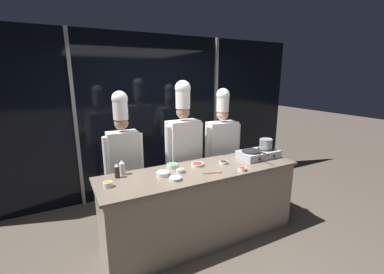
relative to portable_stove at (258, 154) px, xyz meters
The scene contains 20 objects.
ground_plane 1.34m from the portable_stove, behind, with size 24.00×24.00×0.00m, color brown.
window_wall_back 1.92m from the portable_stove, 119.16° to the left, with size 5.88×0.09×2.70m.
demo_counter 1.05m from the portable_stove, behind, with size 2.48×0.72×0.93m.
portable_stove is the anchor object (origin of this frame).
frying_pan 0.15m from the portable_stove, behind, with size 0.26×0.45×0.05m.
stock_pot 0.18m from the portable_stove, ahead, with size 0.20×0.18×0.14m.
squeeze_bottle_clear 1.82m from the portable_stove, behind, with size 0.06×0.06×0.17m.
squeeze_bottle_soy 1.89m from the portable_stove, behind, with size 0.06×0.06×0.17m.
prep_bowl_onion 1.41m from the portable_stove, behind, with size 0.15×0.15×0.05m.
prep_bowl_rice 1.35m from the portable_stove, behind, with size 0.13×0.13×0.04m.
prep_bowl_bell_pepper 0.91m from the portable_stove, behind, with size 0.16×0.16×0.03m.
prep_bowl_carrots 2.02m from the portable_stove, behind, with size 0.09×0.09×0.06m.
prep_bowl_scallions 1.23m from the portable_stove, behind, with size 0.13×0.13×0.06m.
prep_bowl_soy_glaze 0.57m from the portable_stove, behind, with size 0.11×0.11×0.04m.
prep_bowl_mushrooms 1.19m from the portable_stove, behind, with size 0.10×0.10×0.04m.
prep_bowl_chili_flakes 0.59m from the portable_stove, 150.19° to the right, with size 0.10×0.10×0.04m.
serving_spoon_slotted 0.86m from the portable_stove, 165.83° to the right, with size 0.23×0.08×0.02m.
chef_head 1.82m from the portable_stove, 157.97° to the left, with size 0.51×0.21×1.85m.
chef_sous 1.05m from the portable_stove, 146.47° to the left, with size 0.60×0.28×1.97m.
chef_line 0.64m from the portable_stove, 107.68° to the left, with size 0.60×0.27×1.85m.
Camera 1 is at (-1.47, -2.53, 2.04)m, focal length 24.00 mm.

